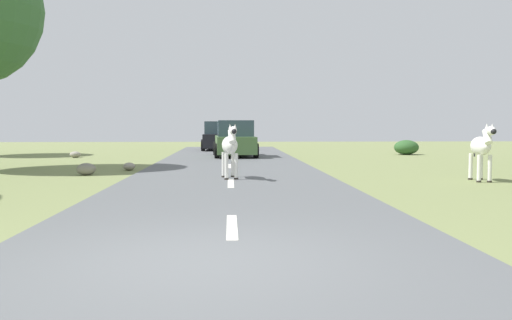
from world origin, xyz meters
The scene contains 11 objects.
ground_plane centered at (0.00, 0.00, 0.00)m, with size 90.00×90.00×0.00m, color olive.
road centered at (0.38, 0.00, 0.03)m, with size 6.00×64.00×0.05m, color #56595B.
lane_markings centered at (0.38, -1.00, 0.05)m, with size 0.16×56.00×0.01m.
zebra_0 centered at (0.37, 9.30, 0.98)m, with size 0.56×1.65×1.55m.
zebra_2 centered at (7.35, 8.68, 0.96)m, with size 0.58×1.71×1.61m.
car_0 centered at (-0.30, 27.21, 0.85)m, with size 2.02×4.34×1.74m.
car_1 centered at (0.61, 20.18, 0.85)m, with size 2.18×4.42×1.74m.
bush_0 centered at (9.73, 22.27, 0.39)m, with size 1.30×1.17×0.78m, color #2D5628.
rock_0 centered at (-7.07, 20.41, 0.15)m, with size 0.51×0.44×0.30m, color gray.
rock_1 centered at (-4.13, 11.10, 0.19)m, with size 0.60×0.46×0.38m, color gray.
rock_2 centered at (-3.13, 12.89, 0.14)m, with size 0.41×0.45×0.27m, color gray.
Camera 1 is at (0.34, -6.06, 1.57)m, focal length 38.12 mm.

